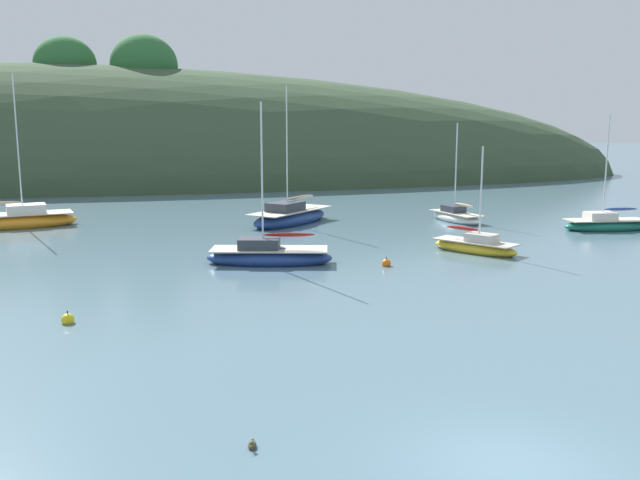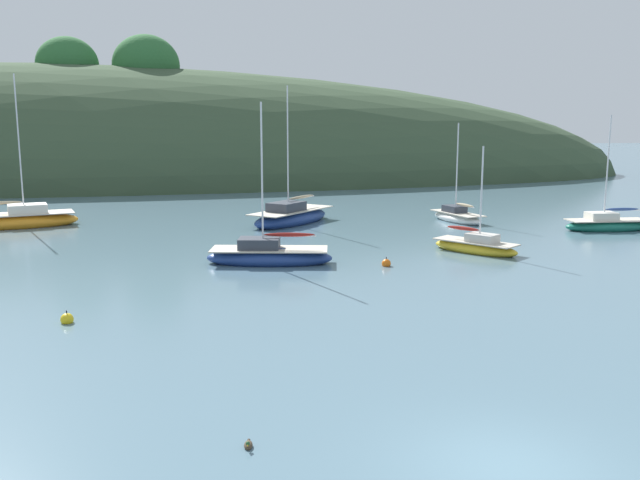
{
  "view_description": "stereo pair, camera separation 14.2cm",
  "coord_description": "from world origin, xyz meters",
  "px_view_note": "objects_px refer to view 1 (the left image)",
  "views": [
    {
      "loc": [
        -6.1,
        -11.5,
        6.75
      ],
      "look_at": [
        0.0,
        20.0,
        1.2
      ],
      "focal_mm": 37.99,
      "sensor_mm": 36.0,
      "label": 1
    },
    {
      "loc": [
        -5.96,
        -11.53,
        6.75
      ],
      "look_at": [
        0.0,
        20.0,
        1.2
      ],
      "focal_mm": 37.99,
      "sensor_mm": 36.0,
      "label": 2
    }
  ],
  "objects_px": {
    "sailboat_yellow_far": "(456,216)",
    "duck_lone_right": "(252,445)",
    "sailboat_white_near": "(475,246)",
    "mooring_buoy_channel": "(386,263)",
    "sailboat_orange_cutter": "(18,220)",
    "mooring_buoy_inner": "(68,320)",
    "sailboat_navy_dinghy": "(269,256)",
    "sailboat_red_portside": "(290,217)",
    "sailboat_grey_yawl": "(606,224)"
  },
  "relations": [
    {
      "from": "sailboat_yellow_far",
      "to": "duck_lone_right",
      "type": "xyz_separation_m",
      "value": [
        -17.09,
        -30.72,
        -0.28
      ]
    },
    {
      "from": "sailboat_white_near",
      "to": "mooring_buoy_channel",
      "type": "bearing_deg",
      "value": -155.98
    },
    {
      "from": "sailboat_orange_cutter",
      "to": "mooring_buoy_inner",
      "type": "relative_size",
      "value": 18.78
    },
    {
      "from": "sailboat_yellow_far",
      "to": "sailboat_navy_dinghy",
      "type": "height_order",
      "value": "sailboat_navy_dinghy"
    },
    {
      "from": "sailboat_red_portside",
      "to": "sailboat_white_near",
      "type": "xyz_separation_m",
      "value": [
        8.12,
        -12.13,
        -0.14
      ]
    },
    {
      "from": "sailboat_red_portside",
      "to": "sailboat_yellow_far",
      "type": "relative_size",
      "value": 1.36
    },
    {
      "from": "mooring_buoy_inner",
      "to": "sailboat_grey_yawl",
      "type": "bearing_deg",
      "value": 26.33
    },
    {
      "from": "sailboat_navy_dinghy",
      "to": "duck_lone_right",
      "type": "height_order",
      "value": "sailboat_navy_dinghy"
    },
    {
      "from": "mooring_buoy_channel",
      "to": "mooring_buoy_inner",
      "type": "bearing_deg",
      "value": -152.41
    },
    {
      "from": "sailboat_orange_cutter",
      "to": "mooring_buoy_channel",
      "type": "bearing_deg",
      "value": -38.99
    },
    {
      "from": "mooring_buoy_channel",
      "to": "mooring_buoy_inner",
      "type": "relative_size",
      "value": 1.0
    },
    {
      "from": "sailboat_red_portside",
      "to": "duck_lone_right",
      "type": "height_order",
      "value": "sailboat_red_portside"
    },
    {
      "from": "sailboat_red_portside",
      "to": "sailboat_navy_dinghy",
      "type": "xyz_separation_m",
      "value": [
        -3.0,
        -12.99,
        -0.07
      ]
    },
    {
      "from": "sailboat_navy_dinghy",
      "to": "mooring_buoy_inner",
      "type": "height_order",
      "value": "sailboat_navy_dinghy"
    },
    {
      "from": "sailboat_red_portside",
      "to": "sailboat_white_near",
      "type": "distance_m",
      "value": 14.6
    },
    {
      "from": "sailboat_grey_yawl",
      "to": "mooring_buoy_channel",
      "type": "distance_m",
      "value": 18.78
    },
    {
      "from": "sailboat_orange_cutter",
      "to": "sailboat_yellow_far",
      "type": "xyz_separation_m",
      "value": [
        29.35,
        -2.9,
        -0.11
      ]
    },
    {
      "from": "sailboat_red_portside",
      "to": "sailboat_orange_cutter",
      "type": "xyz_separation_m",
      "value": [
        -17.82,
        1.78,
        -0.01
      ]
    },
    {
      "from": "sailboat_white_near",
      "to": "sailboat_orange_cutter",
      "type": "bearing_deg",
      "value": 151.8
    },
    {
      "from": "sailboat_navy_dinghy",
      "to": "sailboat_orange_cutter",
      "type": "bearing_deg",
      "value": 135.11
    },
    {
      "from": "sailboat_navy_dinghy",
      "to": "mooring_buoy_inner",
      "type": "xyz_separation_m",
      "value": [
        -7.91,
        -8.65,
        -0.26
      ]
    },
    {
      "from": "sailboat_white_near",
      "to": "sailboat_yellow_far",
      "type": "xyz_separation_m",
      "value": [
        3.41,
        11.01,
        0.01
      ]
    },
    {
      "from": "sailboat_grey_yawl",
      "to": "mooring_buoy_inner",
      "type": "distance_m",
      "value": 33.87
    },
    {
      "from": "sailboat_orange_cutter",
      "to": "duck_lone_right",
      "type": "xyz_separation_m",
      "value": [
        12.27,
        -33.62,
        -0.39
      ]
    },
    {
      "from": "mooring_buoy_channel",
      "to": "sailboat_red_portside",
      "type": "bearing_deg",
      "value": 99.57
    },
    {
      "from": "sailboat_red_portside",
      "to": "duck_lone_right",
      "type": "relative_size",
      "value": 22.2
    },
    {
      "from": "sailboat_orange_cutter",
      "to": "mooring_buoy_inner",
      "type": "xyz_separation_m",
      "value": [
        6.91,
        -23.42,
        -0.33
      ]
    },
    {
      "from": "sailboat_grey_yawl",
      "to": "sailboat_navy_dinghy",
      "type": "relative_size",
      "value": 0.94
    },
    {
      "from": "sailboat_grey_yawl",
      "to": "sailboat_yellow_far",
      "type": "height_order",
      "value": "sailboat_grey_yawl"
    },
    {
      "from": "sailboat_red_portside",
      "to": "sailboat_grey_yawl",
      "type": "xyz_separation_m",
      "value": [
        19.44,
        -6.62,
        -0.1
      ]
    },
    {
      "from": "sailboat_red_portside",
      "to": "sailboat_yellow_far",
      "type": "distance_m",
      "value": 11.58
    },
    {
      "from": "sailboat_white_near",
      "to": "sailboat_navy_dinghy",
      "type": "distance_m",
      "value": 11.16
    },
    {
      "from": "sailboat_grey_yawl",
      "to": "mooring_buoy_inner",
      "type": "bearing_deg",
      "value": -153.67
    },
    {
      "from": "sailboat_white_near",
      "to": "mooring_buoy_channel",
      "type": "distance_m",
      "value": 6.19
    },
    {
      "from": "sailboat_white_near",
      "to": "sailboat_yellow_far",
      "type": "relative_size",
      "value": 0.83
    },
    {
      "from": "mooring_buoy_inner",
      "to": "sailboat_white_near",
      "type": "bearing_deg",
      "value": 26.55
    },
    {
      "from": "sailboat_yellow_far",
      "to": "sailboat_navy_dinghy",
      "type": "relative_size",
      "value": 0.87
    },
    {
      "from": "mooring_buoy_channel",
      "to": "sailboat_orange_cutter",
      "type": "bearing_deg",
      "value": 141.01
    },
    {
      "from": "sailboat_yellow_far",
      "to": "sailboat_red_portside",
      "type": "bearing_deg",
      "value": 174.46
    },
    {
      "from": "sailboat_navy_dinghy",
      "to": "mooring_buoy_channel",
      "type": "relative_size",
      "value": 14.74
    },
    {
      "from": "sailboat_yellow_far",
      "to": "mooring_buoy_inner",
      "type": "relative_size",
      "value": 12.88
    },
    {
      "from": "sailboat_red_portside",
      "to": "mooring_buoy_channel",
      "type": "bearing_deg",
      "value": -80.43
    },
    {
      "from": "sailboat_navy_dinghy",
      "to": "sailboat_white_near",
      "type": "bearing_deg",
      "value": 4.41
    },
    {
      "from": "sailboat_orange_cutter",
      "to": "sailboat_red_portside",
      "type": "bearing_deg",
      "value": -5.7
    },
    {
      "from": "duck_lone_right",
      "to": "sailboat_red_portside",
      "type": "bearing_deg",
      "value": 80.1
    },
    {
      "from": "sailboat_red_portside",
      "to": "sailboat_orange_cutter",
      "type": "distance_m",
      "value": 17.91
    },
    {
      "from": "sailboat_orange_cutter",
      "to": "mooring_buoy_channel",
      "type": "height_order",
      "value": "sailboat_orange_cutter"
    },
    {
      "from": "sailboat_grey_yawl",
      "to": "mooring_buoy_channel",
      "type": "height_order",
      "value": "sailboat_grey_yawl"
    },
    {
      "from": "sailboat_grey_yawl",
      "to": "sailboat_white_near",
      "type": "relative_size",
      "value": 1.29
    },
    {
      "from": "sailboat_red_portside",
      "to": "sailboat_yellow_far",
      "type": "bearing_deg",
      "value": -5.54
    }
  ]
}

